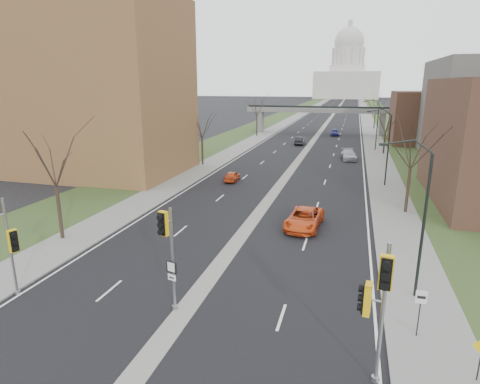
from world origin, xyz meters
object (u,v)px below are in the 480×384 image
at_px(signal_pole_median, 168,242).
at_px(car_left_near, 232,176).
at_px(speed_limit_sign, 420,305).
at_px(car_right_near, 304,218).
at_px(signal_pole_left, 5,235).
at_px(car_left_far, 300,141).
at_px(car_right_far, 335,132).
at_px(signal_pole_right, 378,295).
at_px(car_right_mid, 349,155).

xyz_separation_m(signal_pole_median, car_left_near, (-5.33, 28.66, -3.29)).
distance_m(speed_limit_sign, car_right_near, 15.24).
bearing_deg(signal_pole_median, signal_pole_left, -159.77).
height_order(speed_limit_sign, car_right_near, speed_limit_sign).
distance_m(car_left_far, car_right_near, 46.83).
bearing_deg(car_right_far, signal_pole_right, -90.10).
relative_size(signal_pole_median, car_right_near, 1.00).
height_order(signal_pole_left, car_right_near, signal_pole_left).
xyz_separation_m(speed_limit_sign, car_left_near, (-17.35, 27.58, -1.12)).
distance_m(car_right_mid, car_right_far, 30.05).
height_order(signal_pole_median, car_left_far, signal_pole_median).
height_order(signal_pole_right, car_right_mid, signal_pole_right).
bearing_deg(car_left_near, speed_limit_sign, 119.29).
relative_size(car_right_mid, car_right_far, 1.16).
relative_size(speed_limit_sign, car_left_near, 0.65).
distance_m(signal_pole_median, car_left_far, 61.10).
height_order(signal_pole_right, car_left_far, signal_pole_right).
height_order(signal_pole_left, speed_limit_sign, signal_pole_left).
relative_size(signal_pole_median, car_right_mid, 1.08).
bearing_deg(signal_pole_left, signal_pole_median, 28.64).
distance_m(signal_pole_median, signal_pole_right, 10.15).
bearing_deg(car_left_far, speed_limit_sign, 101.25).
bearing_deg(signal_pole_right, car_left_near, 123.45).
height_order(signal_pole_right, car_right_near, signal_pole_right).
bearing_deg(car_right_mid, signal_pole_right, -95.96).
distance_m(signal_pole_left, signal_pole_right, 18.93).
height_order(car_right_near, car_right_mid, car_right_near).
distance_m(signal_pole_median, car_right_near, 15.81).
bearing_deg(speed_limit_sign, car_left_near, 120.65).
bearing_deg(signal_pole_left, speed_limit_sign, 28.08).
bearing_deg(car_right_far, car_left_near, -105.39).
height_order(speed_limit_sign, car_left_near, speed_limit_sign).
xyz_separation_m(signal_pole_left, car_left_far, (7.69, 61.97, -2.96)).
bearing_deg(signal_pole_right, car_right_mid, 99.62).
height_order(signal_pole_median, car_right_near, signal_pole_median).
bearing_deg(car_right_mid, signal_pole_left, -117.53).
distance_m(signal_pole_left, car_left_near, 30.02).
relative_size(signal_pole_median, signal_pole_right, 0.94).
height_order(signal_pole_left, car_right_mid, signal_pole_left).
bearing_deg(car_left_far, signal_pole_left, 81.60).
distance_m(car_left_near, car_right_near, 17.50).
xyz_separation_m(signal_pole_right, car_left_near, (-15.14, 31.28, -3.29)).
distance_m(signal_pole_median, speed_limit_sign, 12.26).
distance_m(signal_pole_right, car_right_mid, 49.92).
bearing_deg(signal_pole_median, signal_pole_right, -0.85).
height_order(signal_pole_median, car_right_far, signal_pole_median).
bearing_deg(signal_pole_right, car_right_near, 112.84).
height_order(speed_limit_sign, car_left_far, speed_limit_sign).
bearing_deg(car_left_far, signal_pole_right, 98.62).
height_order(signal_pole_left, signal_pole_right, signal_pole_right).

